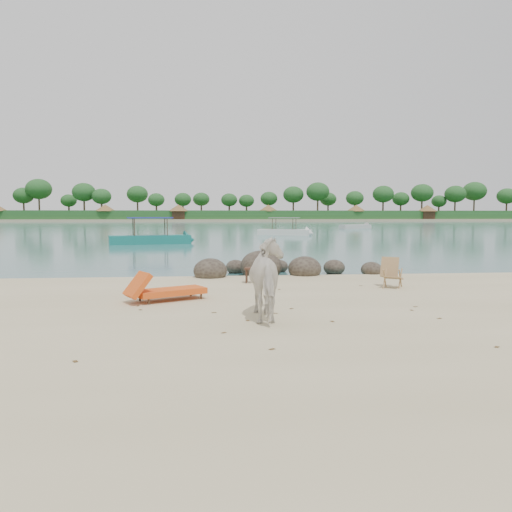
% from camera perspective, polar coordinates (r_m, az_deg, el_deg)
% --- Properties ---
extents(water, '(400.00, 400.00, 0.00)m').
position_cam_1_polar(water, '(99.99, -4.55, 3.61)').
color(water, '#356B6B').
rests_on(water, ground).
extents(far_shore, '(420.00, 90.00, 1.40)m').
position_cam_1_polar(far_shore, '(179.98, -5.02, 4.12)').
color(far_shore, tan).
rests_on(far_shore, ground).
extents(far_scenery, '(420.00, 18.00, 9.50)m').
position_cam_1_polar(far_scenery, '(146.67, -4.88, 5.20)').
color(far_scenery, '#1E4C1E').
rests_on(far_scenery, ground).
extents(boulders, '(6.29, 2.83, 1.05)m').
position_cam_1_polar(boulders, '(16.61, 1.68, -1.46)').
color(boulders, '#302620').
rests_on(boulders, ground).
extents(cow, '(0.92, 1.85, 1.53)m').
position_cam_1_polar(cow, '(9.50, 1.76, -2.72)').
color(cow, beige).
rests_on(cow, ground).
extents(side_table, '(0.59, 0.43, 0.44)m').
position_cam_1_polar(side_table, '(14.40, -0.22, -2.34)').
color(side_table, '#301F13').
rests_on(side_table, ground).
extents(lounge_chair, '(2.07, 1.53, 0.59)m').
position_cam_1_polar(lounge_chair, '(11.68, -9.72, -3.70)').
color(lounge_chair, orange).
rests_on(lounge_chair, ground).
extents(deck_chair, '(0.75, 0.76, 0.82)m').
position_cam_1_polar(deck_chair, '(13.91, 15.36, -1.98)').
color(deck_chair, '#A77B53').
rests_on(deck_chair, ground).
extents(boat_near, '(6.33, 2.73, 3.01)m').
position_cam_1_polar(boat_near, '(35.40, -12.03, 3.86)').
color(boat_near, '#146D66').
rests_on(boat_near, water).
extents(boat_mid, '(5.83, 3.72, 2.85)m').
position_cam_1_polar(boat_mid, '(49.41, 3.25, 4.09)').
color(boat_mid, silver).
rests_on(boat_mid, water).
extents(boat_far, '(5.89, 4.06, 0.69)m').
position_cam_1_polar(boat_far, '(74.26, 11.29, 3.40)').
color(boat_far, '#B9B8B4').
rests_on(boat_far, water).
extents(dead_leaves, '(7.12, 6.72, 0.00)m').
position_cam_1_polar(dead_leaves, '(9.99, 4.10, -6.78)').
color(dead_leaves, brown).
rests_on(dead_leaves, ground).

